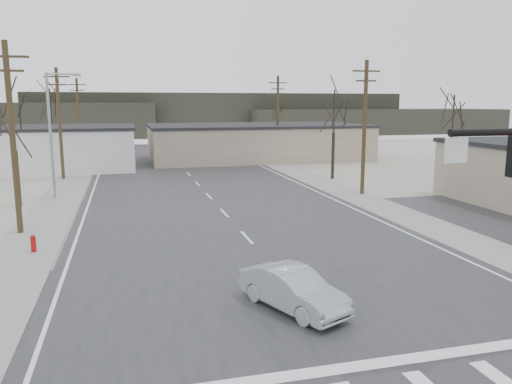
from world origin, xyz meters
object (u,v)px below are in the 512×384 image
(sedan_crossing, at_px, (293,289))
(car_far_a, at_px, (184,151))
(car_far_b, at_px, (114,144))
(fire_hydrant, at_px, (33,244))

(sedan_crossing, bearing_deg, car_far_a, 64.01)
(sedan_crossing, relative_size, car_far_a, 0.88)
(sedan_crossing, relative_size, car_far_b, 1.01)
(fire_hydrant, height_order, car_far_a, car_far_a)
(fire_hydrant, xyz_separation_m, car_far_b, (2.70, 53.87, 0.31))
(fire_hydrant, distance_m, sedan_crossing, 13.29)
(fire_hydrant, bearing_deg, car_far_b, 87.13)
(sedan_crossing, distance_m, car_far_b, 63.46)
(car_far_b, bearing_deg, sedan_crossing, -61.03)
(fire_hydrant, xyz_separation_m, car_far_a, (11.61, 40.29, 0.29))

